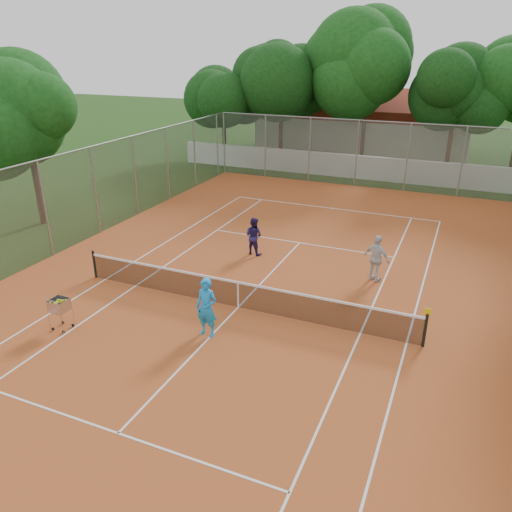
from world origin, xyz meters
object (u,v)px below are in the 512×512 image
at_px(ball_hopper, 61,313).
at_px(player_far_left, 254,236).
at_px(clubhouse, 365,122).
at_px(player_far_right, 377,259).
at_px(player_near, 207,308).
at_px(tennis_net, 238,294).

bearing_deg(ball_hopper, player_far_left, 61.86).
xyz_separation_m(clubhouse, player_far_right, (5.79, -25.13, -1.29)).
height_order(clubhouse, player_near, clubhouse).
bearing_deg(clubhouse, player_far_left, -88.56).
bearing_deg(player_near, player_far_right, 57.56).
bearing_deg(tennis_net, player_far_right, 45.60).
relative_size(tennis_net, player_far_left, 7.50).
height_order(player_near, player_far_left, player_near).
relative_size(tennis_net, player_far_right, 6.68).
bearing_deg(player_far_right, ball_hopper, 64.70).
relative_size(tennis_net, clubhouse, 0.72).
height_order(tennis_net, clubhouse, clubhouse).
bearing_deg(player_near, clubhouse, 95.13).
relative_size(player_near, player_far_left, 1.18).
xyz_separation_m(player_far_right, ball_hopper, (-8.19, -7.25, -0.33)).
xyz_separation_m(tennis_net, ball_hopper, (-4.40, -3.38, 0.07)).
relative_size(tennis_net, player_near, 6.38).
distance_m(tennis_net, player_near, 1.96).
distance_m(tennis_net, player_far_right, 5.43).
bearing_deg(player_far_right, tennis_net, 68.79).
bearing_deg(player_far_right, clubhouse, -53.85).
distance_m(player_near, player_far_left, 6.51).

